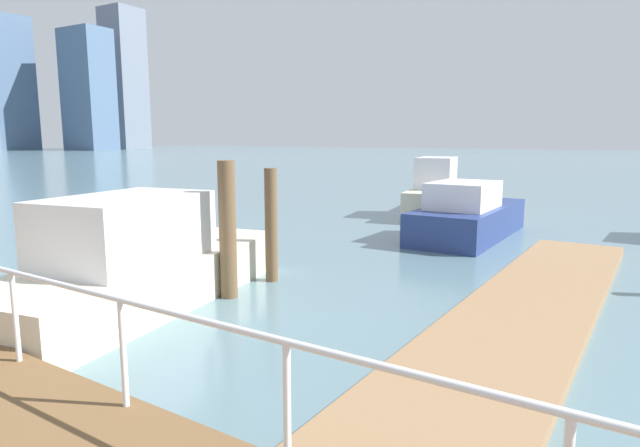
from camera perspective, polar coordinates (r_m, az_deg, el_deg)
name	(u,v)px	position (r m, az deg, el deg)	size (l,w,h in m)	color
floating_dock	(527,311)	(9.61, 21.28, -8.72)	(12.77, 2.00, 0.18)	#93704C
boardwalk_railing	(287,367)	(4.08, -3.59, -15.08)	(0.06, 26.82, 1.08)	white
dock_piling_0	(228,230)	(9.90, -9.84, -0.70)	(0.32, 0.32, 2.54)	brown
dock_piling_3	(271,225)	(10.96, -5.24, -0.19)	(0.26, 0.26, 2.34)	brown
moored_boat_0	(439,194)	(21.49, 12.56, 3.09)	(6.76, 2.89, 2.23)	beige
moored_boat_2	(468,216)	(16.47, 15.52, 0.79)	(5.50, 2.11, 1.70)	navy
moored_boat_4	(140,263)	(10.03, -18.71, -4.02)	(6.67, 3.40, 1.97)	beige
skyline_tower_5	(1,84)	(162.21, -30.91, 12.69)	(13.25, 9.97, 33.49)	slate
skyline_tower_6	(88,90)	(150.95, -23.52, 12.91)	(8.06, 11.79, 30.02)	slate
skyline_tower_7	(125,80)	(165.63, -20.15, 14.22)	(9.29, 9.29, 38.75)	slate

